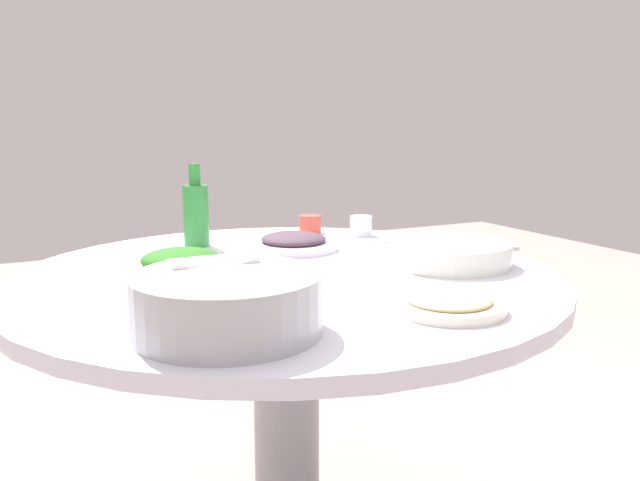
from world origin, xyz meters
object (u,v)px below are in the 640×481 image
dish_greens (181,263)px  green_bottle (196,213)px  rice_bowl (227,302)px  tea_cup_near (361,226)px  dish_noodles (449,303)px  round_dining_table (286,339)px  dish_eggplant (294,242)px  soup_bowl (450,254)px  tea_cup_far (310,224)px

dish_greens → green_bottle: 0.33m
rice_bowl → tea_cup_near: rice_bowl is taller
dish_noodles → tea_cup_near: bearing=-108.4°
round_dining_table → dish_eggplant: (-0.12, -0.23, 0.18)m
round_dining_table → dish_eggplant: 0.31m
round_dining_table → rice_bowl: rice_bowl is taller
rice_bowl → tea_cup_near: 0.94m
rice_bowl → green_bottle: (-0.16, -0.74, 0.04)m
green_bottle → soup_bowl: bearing=133.6°
dish_greens → green_bottle: green_bottle is taller
dish_greens → dish_noodles: 0.62m
round_dining_table → dish_greens: 0.30m
dish_noodles → green_bottle: 0.84m
dish_noodles → tea_cup_near: 0.79m
dish_eggplant → dish_greens: (0.34, 0.13, 0.00)m
dish_eggplant → tea_cup_far: tea_cup_far is taller
tea_cup_far → dish_eggplant: bearing=54.8°
round_dining_table → tea_cup_near: tea_cup_near is taller
green_bottle → round_dining_table: bearing=103.4°
round_dining_table → soup_bowl: soup_bowl is taller
dish_eggplant → tea_cup_far: 0.27m
soup_bowl → dish_greens: size_ratio=1.20×
dish_noodles → round_dining_table: bearing=-70.9°
rice_bowl → tea_cup_near: (-0.65, -0.69, -0.02)m
soup_bowl → dish_greens: (0.60, -0.20, -0.00)m
rice_bowl → dish_greens: size_ratio=1.30×
dish_noodles → tea_cup_far: 0.87m
round_dining_table → dish_noodles: (-0.14, 0.41, 0.17)m
rice_bowl → green_bottle: bearing=-102.2°
rice_bowl → soup_bowl: size_ratio=1.08×
tea_cup_near → soup_bowl: bearing=88.5°
green_bottle → tea_cup_near: (-0.49, 0.06, -0.06)m
dish_noodles → dish_eggplant: bearing=-88.2°
dish_greens → dish_eggplant: bearing=-158.3°
dish_greens → green_bottle: bearing=-112.1°
round_dining_table → tea_cup_near: size_ratio=18.84×
dish_noodles → green_bottle: (0.24, -0.81, 0.08)m
green_bottle → tea_cup_far: size_ratio=3.40×
rice_bowl → round_dining_table: bearing=-126.0°
dish_eggplant → green_bottle: (0.22, -0.17, 0.07)m
green_bottle → tea_cup_far: (-0.37, -0.05, -0.06)m
rice_bowl → soup_bowl: (-0.64, -0.24, -0.03)m
dish_eggplant → round_dining_table: bearing=61.5°
round_dining_table → rice_bowl: (0.25, 0.35, 0.21)m
dish_noodles → rice_bowl: bearing=-9.0°
dish_greens → tea_cup_near: 0.66m
round_dining_table → rice_bowl: size_ratio=4.00×
soup_bowl → green_bottle: bearing=-46.4°
green_bottle → dish_noodles: bearing=106.4°
rice_bowl → tea_cup_far: (-0.53, -0.79, -0.02)m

